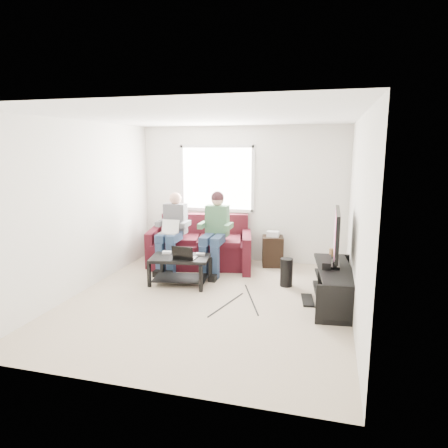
% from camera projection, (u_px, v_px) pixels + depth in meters
% --- Properties ---
extents(floor, '(4.50, 4.50, 0.00)m').
position_uv_depth(floor, '(208.00, 300.00, 5.84)').
color(floor, '#C5AD99').
rests_on(floor, ground).
extents(ceiling, '(4.50, 4.50, 0.00)m').
position_uv_depth(ceiling, '(207.00, 117.00, 5.34)').
color(ceiling, white).
rests_on(ceiling, wall_back).
extents(wall_back, '(4.50, 0.00, 4.50)m').
position_uv_depth(wall_back, '(242.00, 194.00, 7.73)').
color(wall_back, silver).
rests_on(wall_back, floor).
extents(wall_front, '(4.50, 0.00, 4.50)m').
position_uv_depth(wall_front, '(131.00, 253.00, 3.45)').
color(wall_front, silver).
rests_on(wall_front, floor).
extents(wall_left, '(0.00, 4.50, 4.50)m').
position_uv_depth(wall_left, '(83.00, 207.00, 6.09)').
color(wall_left, silver).
rests_on(wall_left, floor).
extents(wall_right, '(0.00, 4.50, 4.50)m').
position_uv_depth(wall_right, '(357.00, 219.00, 5.09)').
color(wall_right, silver).
rests_on(wall_right, floor).
extents(window, '(1.48, 0.04, 1.28)m').
position_uv_depth(window, '(217.00, 178.00, 7.78)').
color(window, white).
rests_on(window, wall_back).
extents(sofa, '(2.17, 1.27, 0.93)m').
position_uv_depth(sofa, '(200.00, 247.00, 7.54)').
color(sofa, '#44111F').
rests_on(sofa, floor).
extents(person_left, '(0.40, 0.71, 1.39)m').
position_uv_depth(person_left, '(172.00, 228.00, 7.21)').
color(person_left, navy).
rests_on(person_left, sofa).
extents(person_right, '(0.40, 0.71, 1.43)m').
position_uv_depth(person_right, '(215.00, 226.00, 7.02)').
color(person_right, navy).
rests_on(person_right, sofa).
extents(laptop_silver, '(0.36, 0.29, 0.24)m').
position_uv_depth(laptop_silver, '(169.00, 230.00, 7.05)').
color(laptop_silver, silver).
rests_on(laptop_silver, person_left).
extents(coffee_table, '(1.01, 0.71, 0.46)m').
position_uv_depth(coffee_table, '(180.00, 264.00, 6.46)').
color(coffee_table, black).
rests_on(coffee_table, floor).
extents(laptop_black, '(0.36, 0.27, 0.24)m').
position_uv_depth(laptop_black, '(185.00, 251.00, 6.31)').
color(laptop_black, black).
rests_on(laptop_black, coffee_table).
extents(controller_a, '(0.16, 0.12, 0.04)m').
position_uv_depth(controller_a, '(167.00, 252.00, 6.61)').
color(controller_a, silver).
rests_on(controller_a, coffee_table).
extents(controller_b, '(0.16, 0.12, 0.04)m').
position_uv_depth(controller_b, '(178.00, 252.00, 6.63)').
color(controller_b, black).
rests_on(controller_b, coffee_table).
extents(controller_c, '(0.15, 0.11, 0.04)m').
position_uv_depth(controller_c, '(201.00, 254.00, 6.50)').
color(controller_c, gray).
rests_on(controller_c, coffee_table).
extents(tv_stand, '(0.65, 1.61, 0.52)m').
position_uv_depth(tv_stand, '(334.00, 287.00, 5.70)').
color(tv_stand, black).
rests_on(tv_stand, floor).
extents(tv, '(0.12, 1.10, 0.81)m').
position_uv_depth(tv, '(337.00, 235.00, 5.65)').
color(tv, black).
rests_on(tv, tv_stand).
extents(soundbar, '(0.12, 0.50, 0.10)m').
position_uv_depth(soundbar, '(327.00, 262.00, 5.76)').
color(soundbar, black).
rests_on(soundbar, tv_stand).
extents(drink_cup, '(0.08, 0.08, 0.12)m').
position_uv_depth(drink_cup, '(332.00, 252.00, 6.24)').
color(drink_cup, '#A37546').
rests_on(drink_cup, tv_stand).
extents(console_white, '(0.30, 0.22, 0.06)m').
position_uv_depth(console_white, '(335.00, 292.00, 5.31)').
color(console_white, silver).
rests_on(console_white, tv_stand).
extents(console_grey, '(0.34, 0.26, 0.08)m').
position_uv_depth(console_grey, '(334.00, 275.00, 5.97)').
color(console_grey, gray).
rests_on(console_grey, tv_stand).
extents(console_black, '(0.38, 0.30, 0.07)m').
position_uv_depth(console_black, '(334.00, 283.00, 5.64)').
color(console_black, black).
rests_on(console_black, tv_stand).
extents(subwoofer, '(0.20, 0.20, 0.45)m').
position_uv_depth(subwoofer, '(286.00, 272.00, 6.40)').
color(subwoofer, black).
rests_on(subwoofer, floor).
extents(keyboard_floor, '(0.22, 0.49, 0.03)m').
position_uv_depth(keyboard_floor, '(308.00, 300.00, 5.80)').
color(keyboard_floor, black).
rests_on(keyboard_floor, floor).
extents(end_table, '(0.38, 0.38, 0.66)m').
position_uv_depth(end_table, '(273.00, 250.00, 7.48)').
color(end_table, black).
rests_on(end_table, floor).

